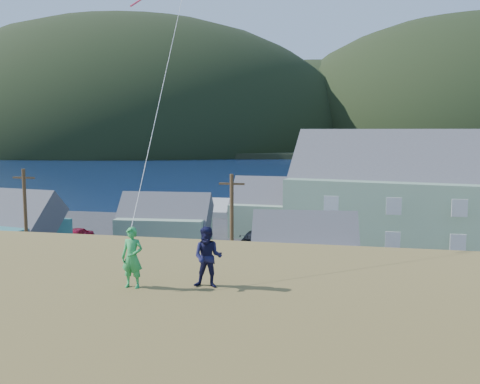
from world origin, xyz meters
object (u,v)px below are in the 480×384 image
Objects in this scene: shed_palegreen_far at (285,209)px; kite_flyer_navy at (208,257)px; shed_palegreen_near at (165,223)px; shed_teal at (3,230)px; wharf at (267,209)px; shed_white at (305,249)px; kite_flyer_green at (132,258)px.

shed_palegreen_far is 7.59× the size of kite_flyer_navy.
shed_palegreen_near is at bearing 108.91° from kite_flyer_navy.
kite_flyer_navy reaches higher than shed_teal.
shed_teal is (-17.45, -31.35, 2.30)m from wharf.
wharf is 2.53× the size of shed_teal.
shed_white is (13.83, -8.36, -0.00)m from shed_palegreen_near.
shed_palegreen_far is 42.80m from kite_flyer_navy.
kite_flyer_green is 1.84m from kite_flyer_navy.
shed_palegreen_far is at bearing 32.75° from shed_palegreen_near.
shed_palegreen_near is (11.36, 7.91, -0.39)m from shed_teal.
kite_flyer_navy is (13.69, -34.59, 5.59)m from shed_palegreen_near.
kite_flyer_navy is (25.06, -26.68, 5.20)m from shed_teal.
wharf is 32.79m from shed_white.
wharf is 35.95m from shed_teal.
kite_flyer_navy reaches higher than shed_palegreen_far.
shed_palegreen_far is (4.27, -15.67, 2.40)m from wharf.
shed_teal is 25.21m from shed_white.
shed_palegreen_far is at bearing 96.71° from shed_white.
kite_flyer_green reaches higher than shed_palegreen_near.
wharf is 2.90× the size of shed_palegreen_near.
shed_palegreen_far reaches higher than wharf.
kite_flyer_navy is (3.34, -42.37, 5.10)m from shed_palegreen_far.
shed_palegreen_far is (10.36, 7.78, 0.48)m from shed_palegreen_near.
kite_flyer_green is at bearing -40.05° from shed_teal.
kite_flyer_navy reaches higher than kite_flyer_green.
kite_flyer_green is at bearing -75.38° from shed_palegreen_near.
shed_white is 27.27m from kite_flyer_green.
shed_palegreen_near reaches higher than wharf.
shed_teal reaches higher than shed_palegreen_near.
kite_flyer_navy is at bearing 15.03° from kite_flyer_green.
wharf is at bearing 94.77° from kite_flyer_navy.
kite_flyer_navy is at bearing -37.51° from shed_teal.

